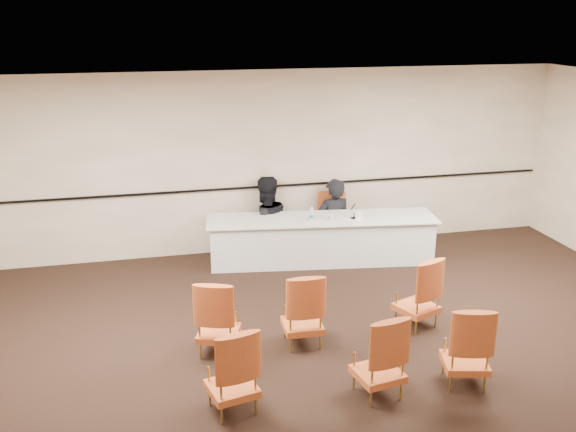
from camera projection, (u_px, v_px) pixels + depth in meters
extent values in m
plane|color=black|center=(342.00, 367.00, 7.32)|extent=(10.00, 10.00, 0.00)
plane|color=white|center=(350.00, 103.00, 6.40)|extent=(10.00, 10.00, 0.00)
cube|color=beige|center=(270.00, 162.00, 10.56)|extent=(10.00, 0.04, 3.00)
cube|color=black|center=(270.00, 186.00, 10.65)|extent=(9.80, 0.04, 0.03)
imported|color=black|center=(333.00, 228.00, 10.86)|extent=(0.66, 0.47, 1.72)
imported|color=black|center=(265.00, 229.00, 10.75)|extent=(1.01, 0.86, 1.82)
cube|color=white|center=(355.00, 219.00, 10.16)|extent=(0.33, 0.27, 0.00)
cylinder|color=silver|center=(331.00, 217.00, 10.10)|extent=(0.08, 0.08, 0.10)
cylinder|color=white|center=(358.00, 216.00, 10.10)|extent=(0.11, 0.11, 0.14)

